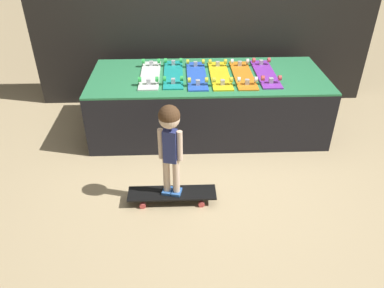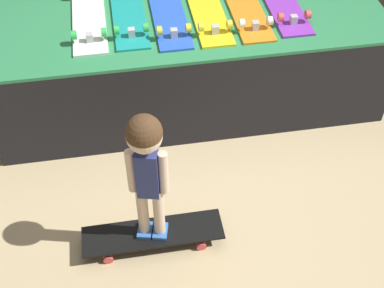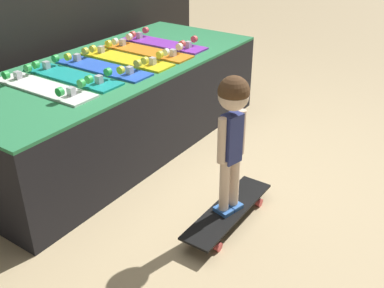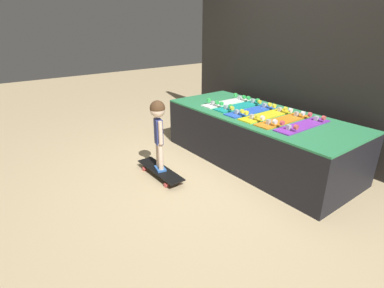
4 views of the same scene
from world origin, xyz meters
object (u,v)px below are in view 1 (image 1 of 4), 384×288
object	(u,v)px
skateboard_orange_on_rack	(243,74)
skateboard_on_floor	(172,194)
skateboard_white_on_rack	(150,74)
child	(170,135)
skateboard_teal_on_rack	(173,73)
skateboard_purple_on_rack	(266,73)
skateboard_yellow_on_rack	(220,75)
skateboard_blue_on_rack	(197,75)

from	to	relation	value
skateboard_orange_on_rack	skateboard_on_floor	bearing A→B (deg)	-122.14
skateboard_white_on_rack	skateboard_on_floor	distance (m)	1.39
skateboard_white_on_rack	child	bearing A→B (deg)	-79.89
skateboard_teal_on_rack	skateboard_purple_on_rack	bearing A→B (deg)	-1.43
skateboard_white_on_rack	skateboard_orange_on_rack	distance (m)	0.97
skateboard_purple_on_rack	skateboard_orange_on_rack	bearing A→B (deg)	-173.76
skateboard_white_on_rack	skateboard_yellow_on_rack	xyz separation A→B (m)	(0.73, -0.04, 0.00)
skateboard_blue_on_rack	skateboard_yellow_on_rack	size ratio (longest dim) A/B	1.00
skateboard_yellow_on_rack	skateboard_purple_on_rack	size ratio (longest dim) A/B	1.00
skateboard_yellow_on_rack	skateboard_orange_on_rack	world-z (taller)	same
skateboard_teal_on_rack	skateboard_orange_on_rack	bearing A→B (deg)	-3.99
skateboard_white_on_rack	skateboard_blue_on_rack	distance (m)	0.49
skateboard_blue_on_rack	skateboard_purple_on_rack	xyz separation A→B (m)	(0.73, 0.02, 0.00)
skateboard_teal_on_rack	skateboard_yellow_on_rack	xyz separation A→B (m)	(0.49, -0.05, 0.00)
skateboard_white_on_rack	skateboard_teal_on_rack	bearing A→B (deg)	2.45
skateboard_purple_on_rack	child	world-z (taller)	child
skateboard_yellow_on_rack	skateboard_purple_on_rack	distance (m)	0.49
skateboard_orange_on_rack	skateboard_white_on_rack	bearing A→B (deg)	177.62
skateboard_blue_on_rack	skateboard_on_floor	world-z (taller)	skateboard_blue_on_rack
skateboard_purple_on_rack	skateboard_white_on_rack	bearing A→B (deg)	179.35
skateboard_white_on_rack	skateboard_on_floor	xyz separation A→B (m)	(0.22, -1.24, -0.59)
skateboard_teal_on_rack	skateboard_yellow_on_rack	size ratio (longest dim) A/B	1.00
skateboard_teal_on_rack	skateboard_blue_on_rack	bearing A→B (deg)	-10.73
skateboard_teal_on_rack	skateboard_yellow_on_rack	distance (m)	0.49
skateboard_blue_on_rack	skateboard_yellow_on_rack	bearing A→B (deg)	-0.86
skateboard_white_on_rack	skateboard_orange_on_rack	world-z (taller)	same
skateboard_on_floor	skateboard_teal_on_rack	bearing A→B (deg)	88.96
skateboard_orange_on_rack	skateboard_purple_on_rack	xyz separation A→B (m)	(0.24, 0.03, 0.00)
skateboard_yellow_on_rack	skateboard_on_floor	bearing A→B (deg)	-113.02
skateboard_white_on_rack	skateboard_yellow_on_rack	distance (m)	0.73
skateboard_teal_on_rack	skateboard_blue_on_rack	xyz separation A→B (m)	(0.24, -0.05, 0.00)
skateboard_orange_on_rack	skateboard_teal_on_rack	bearing A→B (deg)	176.01
skateboard_yellow_on_rack	child	distance (m)	1.30
skateboard_teal_on_rack	skateboard_yellow_on_rack	bearing A→B (deg)	-5.84
child	skateboard_blue_on_rack	bearing A→B (deg)	91.22
skateboard_orange_on_rack	skateboard_on_floor	world-z (taller)	skateboard_orange_on_rack
skateboard_yellow_on_rack	skateboard_on_floor	xyz separation A→B (m)	(-0.51, -1.20, -0.59)
skateboard_purple_on_rack	child	xyz separation A→B (m)	(-0.99, -1.22, 0.01)
skateboard_blue_on_rack	skateboard_purple_on_rack	distance (m)	0.73
skateboard_blue_on_rack	child	bearing A→B (deg)	-102.47
skateboard_teal_on_rack	skateboard_white_on_rack	bearing A→B (deg)	-177.55
skateboard_teal_on_rack	skateboard_orange_on_rack	xyz separation A→B (m)	(0.73, -0.05, 0.00)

